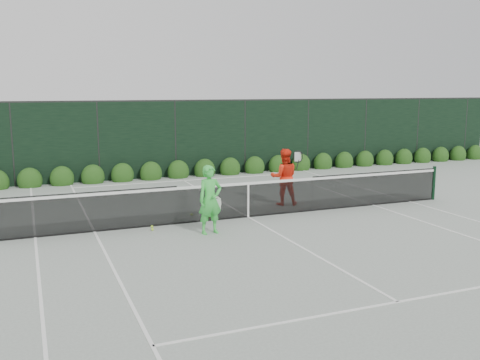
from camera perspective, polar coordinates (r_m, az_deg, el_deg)
name	(u,v)px	position (r m, az deg, el deg)	size (l,w,h in m)	color
ground	(248,217)	(14.73, 0.87, -3.99)	(80.00, 80.00, 0.00)	gray
tennis_net	(247,198)	(14.60, 0.79, -1.97)	(12.90, 0.10, 1.07)	#10321C
player_woman	(210,200)	(12.95, -3.20, -2.11)	(0.68, 0.48, 1.68)	green
player_man	(284,177)	(16.19, 4.73, 0.33)	(0.99, 0.88, 1.71)	#FF3015
court_lines	(248,217)	(14.73, 0.87, -3.97)	(11.03, 23.83, 0.01)	white
windscreen_fence	(295,178)	(12.02, 5.91, 0.21)	(32.00, 21.07, 3.06)	black
hedge_row	(178,172)	(21.33, -6.60, 0.87)	(31.66, 0.65, 0.94)	#11360E
tennis_balls	(192,219)	(14.43, -5.09, -4.18)	(1.98, 1.26, 0.07)	#B9E633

